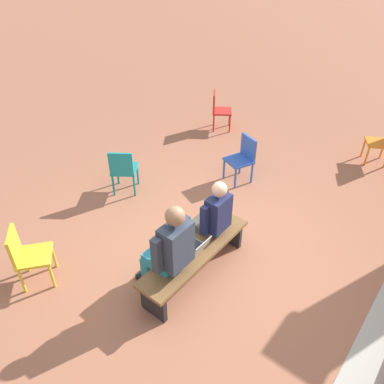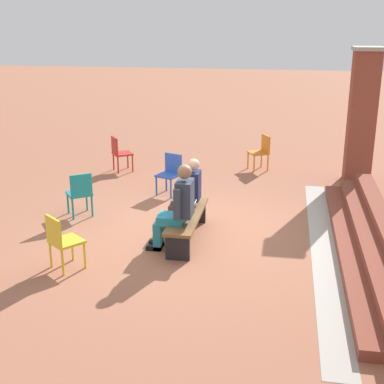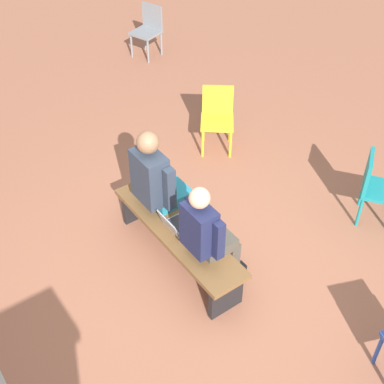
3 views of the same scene
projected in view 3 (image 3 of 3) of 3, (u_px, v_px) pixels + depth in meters
ground_plane at (197, 278)px, 5.49m from camera, size 60.00×60.00×0.00m
bench at (178, 235)px, 5.45m from camera, size 1.80×0.44×0.45m
person_student at (208, 233)px, 5.01m from camera, size 0.51×0.64×1.28m
person_adult at (160, 183)px, 5.48m from camera, size 0.58×0.73×1.41m
laptop at (176, 225)px, 5.36m from camera, size 0.32×0.29×0.21m
plastic_chair_foreground at (375, 185)px, 5.86m from camera, size 0.59×0.59×0.84m
plastic_chair_far_right at (148, 28)px, 8.95m from camera, size 0.53×0.53×0.84m
plastic_chair_near_bench_left at (217, 115)px, 6.93m from camera, size 0.59×0.59×0.84m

